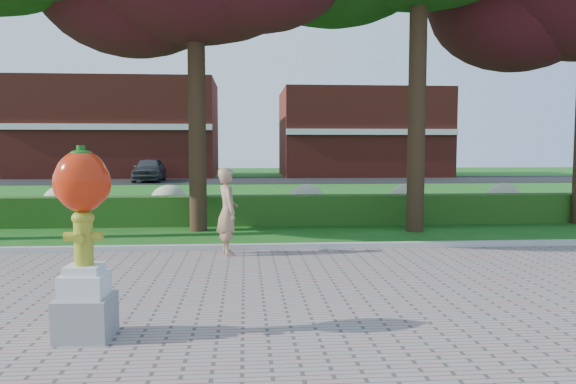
% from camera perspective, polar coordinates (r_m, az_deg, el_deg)
% --- Properties ---
extents(ground, '(100.00, 100.00, 0.00)m').
position_cam_1_polar(ground, '(8.66, 1.04, -9.62)').
color(ground, '#175A16').
rests_on(ground, ground).
extents(curb, '(40.00, 0.18, 0.15)m').
position_cam_1_polar(curb, '(11.57, -0.36, -5.64)').
color(curb, '#ADADA5').
rests_on(curb, ground).
extents(lawn_hedge, '(24.00, 0.70, 0.80)m').
position_cam_1_polar(lawn_hedge, '(15.48, -1.39, -1.84)').
color(lawn_hedge, '#1E4915').
rests_on(lawn_hedge, ground).
extents(hydrangea_row, '(20.10, 1.10, 0.99)m').
position_cam_1_polar(hydrangea_row, '(16.49, 0.41, -0.92)').
color(hydrangea_row, beige).
rests_on(hydrangea_row, ground).
extents(street, '(50.00, 8.00, 0.02)m').
position_cam_1_polar(street, '(36.43, -3.10, 1.21)').
color(street, black).
rests_on(street, ground).
extents(building_left, '(14.00, 8.00, 7.00)m').
position_cam_1_polar(building_left, '(43.37, -16.70, 6.17)').
color(building_left, maroon).
rests_on(building_left, ground).
extents(building_right, '(12.00, 8.00, 6.40)m').
position_cam_1_polar(building_right, '(43.28, 7.41, 5.93)').
color(building_right, maroon).
rests_on(building_right, ground).
extents(hydrant_sculpture, '(0.61, 0.59, 2.10)m').
position_cam_1_polar(hydrant_sculpture, '(6.47, -20.06, -4.32)').
color(hydrant_sculpture, gray).
rests_on(hydrant_sculpture, walkway).
extents(woman, '(0.55, 0.70, 1.69)m').
position_cam_1_polar(woman, '(10.93, -6.17, -1.96)').
color(woman, tan).
rests_on(woman, walkway).
extents(parked_car, '(1.87, 4.40, 1.48)m').
position_cam_1_polar(parked_car, '(35.91, -13.90, 2.24)').
color(parked_car, '#3A3D41').
rests_on(parked_car, street).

